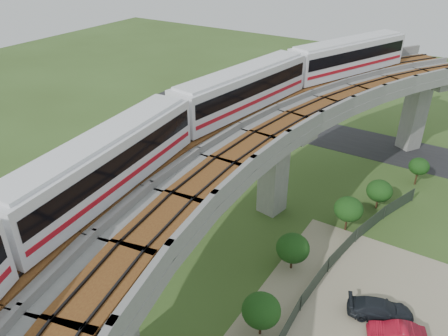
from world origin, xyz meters
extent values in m
plane|color=#395321|center=(0.00, 0.00, 0.00)|extent=(160.00, 160.00, 0.00)
cube|color=#232326|center=(0.00, 30.00, 0.01)|extent=(60.00, 8.00, 0.03)
cube|color=#99968E|center=(9.12, 31.80, 4.20)|extent=(2.86, 2.93, 8.40)
cube|color=#99968E|center=(9.12, 31.80, 9.00)|extent=(7.21, 5.74, 1.20)
cube|color=#99968E|center=(0.91, 10.42, 4.20)|extent=(2.35, 2.51, 8.40)
cube|color=#99968E|center=(0.91, 10.42, 9.00)|extent=(7.31, 3.58, 1.20)
cube|color=#99968E|center=(0.91, -10.42, 4.20)|extent=(2.35, 2.51, 8.40)
cube|color=#99968E|center=(0.91, -10.42, 9.00)|extent=(7.31, 3.58, 1.20)
cube|color=gray|center=(6.19, 26.54, 10.00)|extent=(16.42, 20.91, 0.80)
cube|color=gray|center=(2.33, 28.44, 10.90)|extent=(8.66, 17.08, 1.00)
cube|color=gray|center=(10.04, 24.64, 10.90)|extent=(8.66, 17.08, 1.00)
cube|color=brown|center=(4.21, 27.51, 10.46)|extent=(10.68, 18.08, 0.12)
cube|color=black|center=(4.21, 27.51, 10.58)|extent=(9.69, 17.59, 0.12)
cube|color=brown|center=(8.16, 25.56, 10.46)|extent=(10.68, 18.08, 0.12)
cube|color=black|center=(8.16, 25.56, 10.58)|extent=(9.69, 17.59, 0.12)
cube|color=gray|center=(0.70, 9.13, 10.00)|extent=(11.77, 20.03, 0.80)
cube|color=gray|center=(-3.55, 9.78, 10.90)|extent=(3.22, 18.71, 1.00)
cube|color=gray|center=(4.95, 8.47, 10.90)|extent=(3.22, 18.71, 1.00)
cube|color=brown|center=(-1.48, 9.46, 10.46)|extent=(5.44, 19.05, 0.12)
cube|color=black|center=(-1.48, 9.46, 10.58)|extent=(4.35, 18.88, 0.12)
cube|color=brown|center=(2.87, 8.79, 10.46)|extent=(5.44, 19.05, 0.12)
cube|color=black|center=(2.87, 8.79, 10.58)|extent=(4.35, 18.88, 0.12)
cube|color=gray|center=(0.70, -9.13, 10.00)|extent=(11.77, 20.03, 0.80)
cube|color=gray|center=(-3.55, -9.78, 10.90)|extent=(3.22, 18.71, 1.00)
cube|color=gray|center=(4.95, -8.47, 10.90)|extent=(3.22, 18.71, 1.00)
cube|color=brown|center=(-1.48, -9.46, 10.46)|extent=(5.44, 19.05, 0.12)
cube|color=black|center=(-1.48, -9.46, 10.58)|extent=(4.35, 18.88, 0.12)
cube|color=brown|center=(2.87, -8.79, 10.46)|extent=(5.44, 19.05, 0.12)
cube|color=black|center=(2.87, -8.79, 10.58)|extent=(4.35, 18.88, 0.12)
cube|color=white|center=(-1.82, -6.85, 12.24)|extent=(4.34, 15.21, 3.20)
cube|color=white|center=(-1.82, -6.85, 13.94)|extent=(3.72, 14.40, 0.22)
cube|color=black|center=(-1.82, -6.85, 12.69)|extent=(4.33, 14.62, 1.15)
cube|color=red|center=(-1.82, -6.85, 11.49)|extent=(4.33, 14.62, 0.30)
cube|color=black|center=(-1.82, -6.85, 10.78)|extent=(3.29, 12.88, 0.28)
cube|color=white|center=(-1.59, 8.70, 12.24)|extent=(4.77, 15.23, 3.20)
cube|color=white|center=(-1.59, 8.70, 13.94)|extent=(4.13, 14.41, 0.22)
cube|color=black|center=(-1.59, 8.70, 12.69)|extent=(4.75, 14.64, 1.15)
cube|color=red|center=(-1.59, 8.70, 11.49)|extent=(4.75, 14.64, 0.30)
cube|color=black|center=(-1.59, 8.70, 10.78)|extent=(3.67, 12.89, 0.28)
cube|color=white|center=(2.50, 23.72, 12.24)|extent=(8.22, 14.90, 3.20)
cube|color=white|center=(2.50, 23.72, 13.94)|extent=(7.43, 14.00, 0.22)
cube|color=black|center=(2.50, 23.72, 12.69)|extent=(8.04, 14.36, 1.15)
cube|color=red|center=(2.50, 23.72, 11.49)|extent=(8.04, 14.36, 0.30)
cube|color=black|center=(2.50, 23.72, 10.78)|extent=(6.62, 12.51, 0.28)
cylinder|color=#2D382D|center=(12.25, 19.29, 0.75)|extent=(0.08, 0.08, 1.50)
cube|color=#2D382D|center=(11.38, 16.98, 0.75)|extent=(1.69, 4.77, 1.40)
cylinder|color=#2D382D|center=(10.62, 14.63, 0.75)|extent=(0.08, 0.08, 1.50)
cube|color=#2D382D|center=(9.98, 12.24, 0.75)|extent=(1.23, 4.91, 1.40)
cylinder|color=#2D382D|center=(9.45, 9.83, 0.75)|extent=(0.08, 0.08, 1.50)
cube|color=#2D382D|center=(9.03, 7.39, 0.75)|extent=(0.75, 4.99, 1.40)
cylinder|color=#2D382D|center=(8.74, 4.94, 0.75)|extent=(0.08, 0.08, 1.50)
cube|color=#2D382D|center=(8.56, 2.47, 0.75)|extent=(0.27, 5.04, 1.40)
cylinder|color=#2D382D|center=(8.50, 0.00, 0.75)|extent=(0.08, 0.08, 1.50)
cube|color=#2D382D|center=(8.56, -2.47, 0.75)|extent=(0.27, 5.04, 1.40)
cylinder|color=#382314|center=(11.81, 22.84, 0.79)|extent=(0.18, 0.18, 1.59)
ellipsoid|color=#173D13|center=(11.81, 22.84, 2.21)|extent=(2.09, 2.09, 1.77)
cylinder|color=#382314|center=(9.52, 16.15, 0.62)|extent=(0.18, 0.18, 1.24)
ellipsoid|color=#173D13|center=(9.52, 16.15, 1.98)|extent=(2.47, 2.47, 2.10)
cylinder|color=#382314|center=(8.11, 11.05, 0.76)|extent=(0.18, 0.18, 1.52)
ellipsoid|color=#173D13|center=(8.11, 11.05, 2.30)|extent=(2.57, 2.57, 2.19)
cylinder|color=#382314|center=(6.04, 3.78, 0.64)|extent=(0.18, 0.18, 1.27)
ellipsoid|color=#173D13|center=(6.04, 3.78, 2.07)|extent=(2.66, 2.66, 2.26)
cylinder|color=#382314|center=(6.99, -3.32, 0.72)|extent=(0.18, 0.18, 1.45)
ellipsoid|color=#173D13|center=(6.99, -3.32, 2.23)|extent=(2.61, 2.61, 2.22)
imported|color=#A30F21|center=(14.89, 1.08, 0.66)|extent=(3.97, 2.61, 1.24)
imported|color=black|center=(13.43, 2.50, 0.69)|extent=(4.87, 3.28, 1.31)
camera|label=1|loc=(15.79, -21.90, 24.29)|focal=35.00mm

